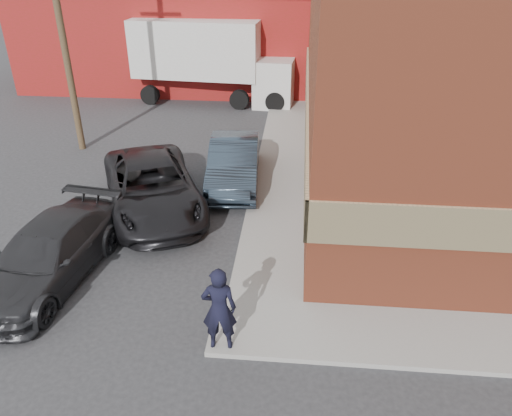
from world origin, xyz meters
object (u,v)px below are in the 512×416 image
(warehouse, at_px, (176,31))
(box_truck, at_px, (213,55))
(sedan, at_px, (234,162))
(man, at_px, (219,309))
(suv_a, at_px, (153,187))
(utility_pole, at_px, (61,25))
(suv_b, at_px, (48,255))

(warehouse, height_order, box_truck, warehouse)
(warehouse, height_order, sedan, warehouse)
(man, xyz_separation_m, sedan, (-0.75, 7.94, -0.31))
(sedan, distance_m, box_truck, 9.93)
(sedan, height_order, suv_a, suv_a)
(utility_pole, distance_m, suv_a, 7.52)
(suv_b, bearing_deg, utility_pole, 115.59)
(warehouse, distance_m, box_truck, 4.96)
(warehouse, bearing_deg, suv_a, -79.92)
(box_truck, bearing_deg, warehouse, 129.35)
(box_truck, bearing_deg, sedan, -71.69)
(suv_b, distance_m, box_truck, 15.59)
(suv_b, xyz_separation_m, box_truck, (1.58, 15.43, 1.61))
(warehouse, relative_size, man, 8.46)
(man, height_order, box_truck, box_truck)
(sedan, relative_size, suv_b, 0.95)
(utility_pole, bearing_deg, suv_b, -72.35)
(utility_pole, distance_m, man, 13.34)
(sedan, xyz_separation_m, suv_a, (-2.26, -2.13, 0.02))
(suv_b, relative_size, box_truck, 0.59)
(utility_pole, height_order, man, utility_pole)
(man, xyz_separation_m, suv_a, (-3.00, 5.81, -0.29))
(man, distance_m, box_truck, 17.78)
(utility_pole, distance_m, suv_b, 9.79)
(warehouse, xyz_separation_m, suv_a, (2.80, -15.74, -2.02))
(suv_b, height_order, box_truck, box_truck)
(sedan, relative_size, suv_a, 0.82)
(utility_pole, xyz_separation_m, suv_a, (4.30, -4.74, -3.95))
(utility_pole, bearing_deg, suv_a, -47.79)
(suv_a, distance_m, suv_b, 4.09)
(utility_pole, bearing_deg, warehouse, 82.23)
(sedan, height_order, box_truck, box_truck)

